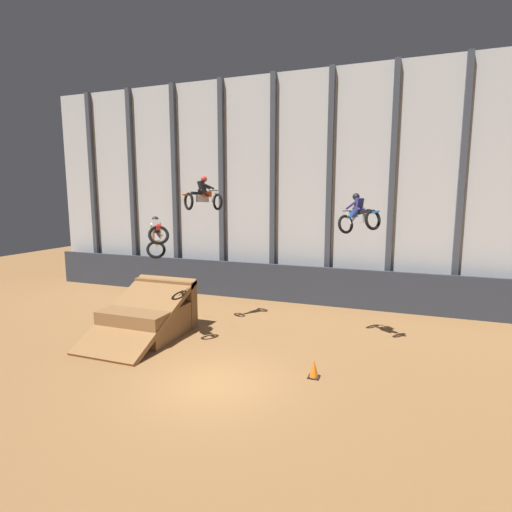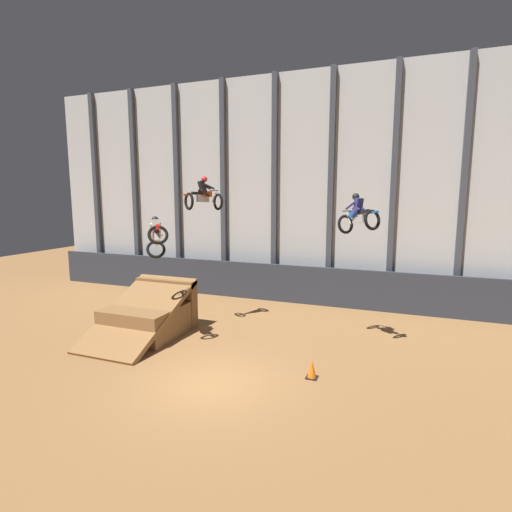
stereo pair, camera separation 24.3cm
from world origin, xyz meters
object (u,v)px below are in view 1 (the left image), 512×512
at_px(dirt_ramp, 150,315).
at_px(rider_bike_right_air, 358,216).
at_px(rider_bike_left_air, 157,237).
at_px(rider_bike_center_air, 203,196).
at_px(traffic_cone_near_ramp, 314,369).

distance_m(dirt_ramp, rider_bike_right_air, 9.23).
bearing_deg(rider_bike_left_air, rider_bike_right_air, -19.60).
xyz_separation_m(rider_bike_center_air, traffic_cone_near_ramp, (5.61, -3.49, -5.36)).
bearing_deg(dirt_ramp, traffic_cone_near_ramp, -13.27).
distance_m(rider_bike_left_air, rider_bike_center_air, 3.14).
height_order(dirt_ramp, rider_bike_center_air, rider_bike_center_air).
xyz_separation_m(dirt_ramp, rider_bike_center_air, (1.62, 1.79, 4.89)).
relative_size(rider_bike_center_air, traffic_cone_near_ramp, 2.93).
bearing_deg(rider_bike_right_air, rider_bike_left_air, 150.36).
distance_m(rider_bike_center_air, traffic_cone_near_ramp, 8.51).
distance_m(dirt_ramp, rider_bike_center_air, 5.45).
relative_size(rider_bike_left_air, rider_bike_center_air, 1.03).
bearing_deg(rider_bike_center_air, traffic_cone_near_ramp, 0.68).
distance_m(rider_bike_left_air, traffic_cone_near_ramp, 7.30).
height_order(dirt_ramp, rider_bike_left_air, rider_bike_left_air).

